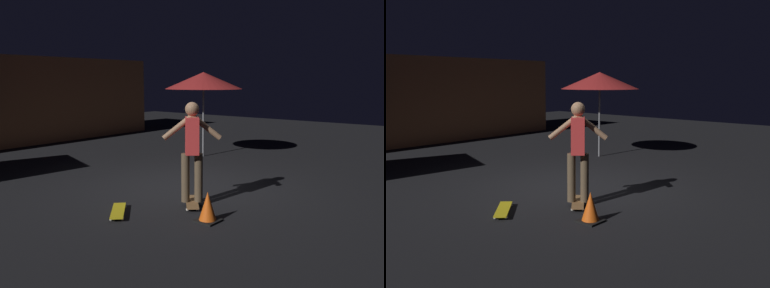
% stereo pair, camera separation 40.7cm
% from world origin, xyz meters
% --- Properties ---
extents(ground_plane, '(28.00, 28.00, 0.00)m').
position_xyz_m(ground_plane, '(0.00, 0.00, 0.00)').
color(ground_plane, black).
extents(patio_umbrella, '(2.10, 2.10, 2.30)m').
position_xyz_m(patio_umbrella, '(2.92, 1.72, 2.07)').
color(patio_umbrella, slate).
rests_on(patio_umbrella, ground_plane).
extents(skateboard_ridden, '(0.72, 0.66, 0.07)m').
position_xyz_m(skateboard_ridden, '(-0.80, -0.81, 0.06)').
color(skateboard_ridden, olive).
rests_on(skateboard_ridden, ground_plane).
extents(skateboard_spare, '(0.70, 0.69, 0.07)m').
position_xyz_m(skateboard_spare, '(-1.88, -0.18, 0.06)').
color(skateboard_spare, gold).
rests_on(skateboard_spare, ground_plane).
extents(skater, '(0.70, 0.81, 1.67)m').
position_xyz_m(skater, '(-0.80, -0.81, 1.04)').
color(skater, brown).
rests_on(skater, skateboard_ridden).
extents(traffic_cone, '(0.34, 0.34, 0.46)m').
position_xyz_m(traffic_cone, '(-1.28, -1.48, 0.21)').
color(traffic_cone, black).
rests_on(traffic_cone, ground_plane).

